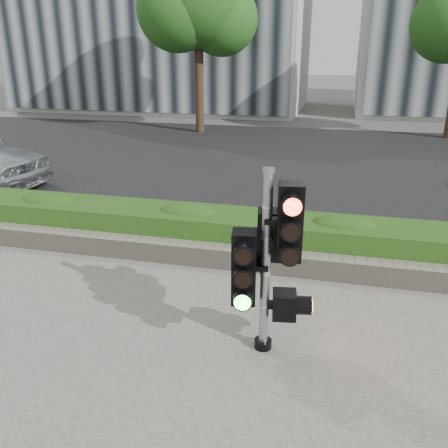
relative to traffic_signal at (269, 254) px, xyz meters
name	(u,v)px	position (x,y,z in m)	size (l,w,h in m)	color
ground	(218,334)	(-0.64, 0.15, -1.25)	(120.00, 120.00, 0.00)	#51514C
road	(296,161)	(-0.64, 10.15, -1.24)	(60.00, 13.00, 0.02)	black
curb	(259,238)	(-0.64, 3.30, -1.19)	(60.00, 0.25, 0.12)	gray
stone_wall	(247,259)	(-0.64, 2.05, -1.05)	(12.00, 0.32, 0.34)	gray
hedge	(254,235)	(-0.64, 2.70, -0.88)	(12.00, 1.00, 0.68)	#487F27
tree_left	(198,2)	(-5.16, 14.71, 3.79)	(4.61, 4.03, 7.34)	black
traffic_signal	(269,254)	(0.00, 0.00, 0.00)	(0.79, 0.63, 2.22)	black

